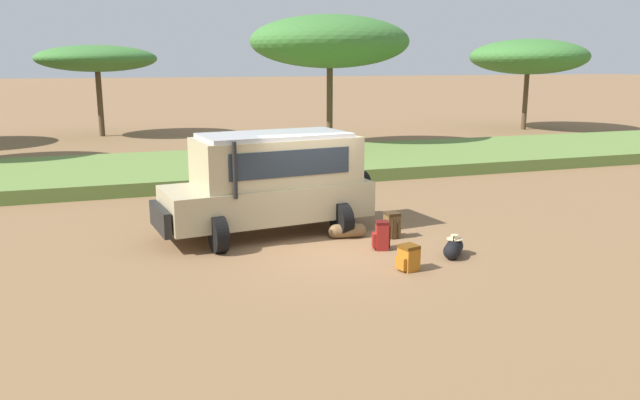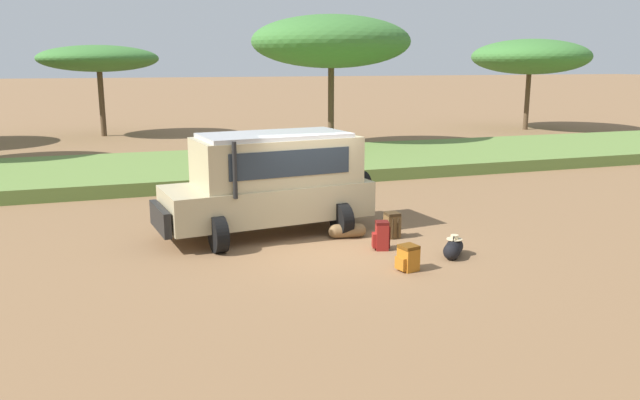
{
  "view_description": "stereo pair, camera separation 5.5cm",
  "coord_description": "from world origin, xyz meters",
  "px_view_note": "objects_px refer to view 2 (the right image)",
  "views": [
    {
      "loc": [
        -4.48,
        -12.66,
        4.09
      ],
      "look_at": [
        -0.01,
        0.51,
        1.0
      ],
      "focal_mm": 35.0,
      "sensor_mm": 36.0,
      "label": 1
    },
    {
      "loc": [
        -4.43,
        -12.68,
        4.09
      ],
      "look_at": [
        -0.01,
        0.51,
        1.0
      ],
      "focal_mm": 35.0,
      "sensor_mm": 36.0,
      "label": 2
    }
  ],
  "objects_px": {
    "backpack_near_rear_wheel": "(392,225)",
    "acacia_tree_right_mid": "(331,42)",
    "backpack_beside_front_wheel": "(381,236)",
    "acacia_tree_far_right": "(530,57)",
    "safari_vehicle": "(271,181)",
    "backpack_cluster_center": "(408,258)",
    "duffel_bag_low_black_case": "(453,248)",
    "duffel_bag_soft_canvas": "(347,231)",
    "acacia_tree_centre_back": "(99,59)"
  },
  "relations": [
    {
      "from": "backpack_near_rear_wheel",
      "to": "acacia_tree_right_mid",
      "type": "xyz_separation_m",
      "value": [
        3.83,
        15.17,
        4.7
      ]
    },
    {
      "from": "backpack_beside_front_wheel",
      "to": "acacia_tree_far_right",
      "type": "relative_size",
      "value": 0.09
    },
    {
      "from": "backpack_beside_front_wheel",
      "to": "acacia_tree_far_right",
      "type": "bearing_deg",
      "value": 47.3
    },
    {
      "from": "safari_vehicle",
      "to": "backpack_beside_front_wheel",
      "type": "xyz_separation_m",
      "value": [
        1.96,
        -2.11,
        -0.98
      ]
    },
    {
      "from": "acacia_tree_far_right",
      "to": "backpack_beside_front_wheel",
      "type": "bearing_deg",
      "value": -132.7
    },
    {
      "from": "backpack_cluster_center",
      "to": "duffel_bag_low_black_case",
      "type": "bearing_deg",
      "value": 20.62
    },
    {
      "from": "backpack_beside_front_wheel",
      "to": "duffel_bag_soft_canvas",
      "type": "relative_size",
      "value": 0.71
    },
    {
      "from": "acacia_tree_centre_back",
      "to": "acacia_tree_far_right",
      "type": "bearing_deg",
      "value": -10.53
    },
    {
      "from": "backpack_cluster_center",
      "to": "duffel_bag_low_black_case",
      "type": "xyz_separation_m",
      "value": [
        1.33,
        0.5,
        -0.07
      ]
    },
    {
      "from": "duffel_bag_low_black_case",
      "to": "duffel_bag_soft_canvas",
      "type": "bearing_deg",
      "value": 127.66
    },
    {
      "from": "acacia_tree_right_mid",
      "to": "acacia_tree_far_right",
      "type": "distance_m",
      "value": 14.92
    },
    {
      "from": "backpack_near_rear_wheel",
      "to": "safari_vehicle",
      "type": "bearing_deg",
      "value": 153.52
    },
    {
      "from": "duffel_bag_soft_canvas",
      "to": "acacia_tree_far_right",
      "type": "distance_m",
      "value": 27.38
    },
    {
      "from": "backpack_near_rear_wheel",
      "to": "acacia_tree_centre_back",
      "type": "bearing_deg",
      "value": 105.27
    },
    {
      "from": "acacia_tree_right_mid",
      "to": "acacia_tree_far_right",
      "type": "bearing_deg",
      "value": 16.82
    },
    {
      "from": "acacia_tree_far_right",
      "to": "backpack_near_rear_wheel",
      "type": "bearing_deg",
      "value": -132.89
    },
    {
      "from": "backpack_beside_front_wheel",
      "to": "backpack_near_rear_wheel",
      "type": "height_order",
      "value": "backpack_beside_front_wheel"
    },
    {
      "from": "backpack_cluster_center",
      "to": "safari_vehicle",
      "type": "bearing_deg",
      "value": 117.9
    },
    {
      "from": "backpack_beside_front_wheel",
      "to": "backpack_cluster_center",
      "type": "xyz_separation_m",
      "value": [
        -0.07,
        -1.46,
        -0.06
      ]
    },
    {
      "from": "backpack_beside_front_wheel",
      "to": "duffel_bag_low_black_case",
      "type": "distance_m",
      "value": 1.59
    },
    {
      "from": "backpack_beside_front_wheel",
      "to": "backpack_near_rear_wheel",
      "type": "relative_size",
      "value": 1.06
    },
    {
      "from": "duffel_bag_low_black_case",
      "to": "backpack_near_rear_wheel",
      "type": "bearing_deg",
      "value": 109.2
    },
    {
      "from": "acacia_tree_far_right",
      "to": "duffel_bag_low_black_case",
      "type": "bearing_deg",
      "value": -129.42
    },
    {
      "from": "acacia_tree_centre_back",
      "to": "acacia_tree_far_right",
      "type": "height_order",
      "value": "acacia_tree_far_right"
    },
    {
      "from": "acacia_tree_right_mid",
      "to": "backpack_near_rear_wheel",
      "type": "bearing_deg",
      "value": -104.17
    },
    {
      "from": "duffel_bag_soft_canvas",
      "to": "acacia_tree_right_mid",
      "type": "bearing_deg",
      "value": 71.95
    },
    {
      "from": "safari_vehicle",
      "to": "backpack_beside_front_wheel",
      "type": "bearing_deg",
      "value": -47.05
    },
    {
      "from": "duffel_bag_low_black_case",
      "to": "acacia_tree_centre_back",
      "type": "height_order",
      "value": "acacia_tree_centre_back"
    },
    {
      "from": "duffel_bag_low_black_case",
      "to": "backpack_beside_front_wheel",
      "type": "bearing_deg",
      "value": 142.48
    },
    {
      "from": "acacia_tree_far_right",
      "to": "duffel_bag_soft_canvas",
      "type": "bearing_deg",
      "value": -134.93
    },
    {
      "from": "backpack_beside_front_wheel",
      "to": "duffel_bag_low_black_case",
      "type": "xyz_separation_m",
      "value": [
        1.26,
        -0.96,
        -0.13
      ]
    },
    {
      "from": "safari_vehicle",
      "to": "duffel_bag_low_black_case",
      "type": "xyz_separation_m",
      "value": [
        3.22,
        -3.07,
        -1.11
      ]
    },
    {
      "from": "safari_vehicle",
      "to": "acacia_tree_far_right",
      "type": "distance_m",
      "value": 27.72
    },
    {
      "from": "safari_vehicle",
      "to": "acacia_tree_centre_back",
      "type": "relative_size",
      "value": 0.84
    },
    {
      "from": "duffel_bag_low_black_case",
      "to": "duffel_bag_soft_canvas",
      "type": "distance_m",
      "value": 2.66
    },
    {
      "from": "backpack_beside_front_wheel",
      "to": "duffel_bag_low_black_case",
      "type": "bearing_deg",
      "value": -37.52
    },
    {
      "from": "duffel_bag_low_black_case",
      "to": "backpack_cluster_center",
      "type": "bearing_deg",
      "value": -159.38
    },
    {
      "from": "backpack_cluster_center",
      "to": "backpack_near_rear_wheel",
      "type": "height_order",
      "value": "backpack_near_rear_wheel"
    },
    {
      "from": "safari_vehicle",
      "to": "acacia_tree_right_mid",
      "type": "bearing_deg",
      "value": 65.14
    },
    {
      "from": "backpack_cluster_center",
      "to": "acacia_tree_right_mid",
      "type": "relative_size",
      "value": 0.07
    },
    {
      "from": "acacia_tree_right_mid",
      "to": "acacia_tree_far_right",
      "type": "height_order",
      "value": "acacia_tree_right_mid"
    },
    {
      "from": "backpack_near_rear_wheel",
      "to": "duffel_bag_soft_canvas",
      "type": "xyz_separation_m",
      "value": [
        -1.01,
        0.33,
        -0.13
      ]
    },
    {
      "from": "duffel_bag_low_black_case",
      "to": "duffel_bag_soft_canvas",
      "type": "height_order",
      "value": "duffel_bag_low_black_case"
    },
    {
      "from": "backpack_near_rear_wheel",
      "to": "acacia_tree_far_right",
      "type": "relative_size",
      "value": 0.08
    },
    {
      "from": "backpack_beside_front_wheel",
      "to": "acacia_tree_centre_back",
      "type": "xyz_separation_m",
      "value": [
        -5.93,
        24.88,
        3.93
      ]
    },
    {
      "from": "duffel_bag_low_black_case",
      "to": "acacia_tree_right_mid",
      "type": "height_order",
      "value": "acacia_tree_right_mid"
    },
    {
      "from": "acacia_tree_centre_back",
      "to": "safari_vehicle",
      "type": "bearing_deg",
      "value": -80.11
    },
    {
      "from": "safari_vehicle",
      "to": "duffel_bag_soft_canvas",
      "type": "relative_size",
      "value": 5.97
    },
    {
      "from": "duffel_bag_low_black_case",
      "to": "acacia_tree_far_right",
      "type": "xyz_separation_m",
      "value": [
        17.48,
        21.26,
        4.19
      ]
    },
    {
      "from": "safari_vehicle",
      "to": "duffel_bag_soft_canvas",
      "type": "bearing_deg",
      "value": -31.25
    }
  ]
}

